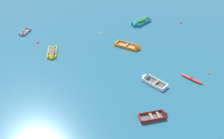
% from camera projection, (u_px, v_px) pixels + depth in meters
% --- Properties ---
extents(rowboat_maroon_far_back, '(3.22, 1.43, 1.06)m').
position_uv_depth(rowboat_maroon_far_back, '(159.00, 115.00, 25.74)').
color(rowboat_maroon_far_back, '#4C4C51').
rests_on(rowboat_maroon_far_back, ground_plane).
extents(rowboat_yellow_cluster_outer, '(1.24, 3.65, 1.11)m').
position_uv_depth(rowboat_yellow_cluster_outer, '(52.00, 54.00, 35.81)').
color(rowboat_yellow_cluster_outer, gray).
rests_on(rowboat_yellow_cluster_outer, ground_plane).
extents(rowboat_grey_near_right, '(1.82, 2.99, 0.91)m').
position_uv_depth(rowboat_grey_near_right, '(23.00, 34.00, 41.53)').
color(rowboat_grey_near_right, gray).
rests_on(rowboat_grey_near_right, ground_plane).
extents(rowboat_orange_cluster_inner, '(4.20, 3.68, 1.37)m').
position_uv_depth(rowboat_orange_cluster_inner, '(134.00, 48.00, 37.56)').
color(rowboat_orange_cluster_inner, '#99754C').
rests_on(rowboat_orange_cluster_inner, ground_plane).
extents(rowboat_turquoise_far_right, '(4.42, 4.02, 1.44)m').
position_uv_depth(rowboat_turquoise_far_right, '(139.00, 22.00, 44.84)').
color(rowboat_turquoise_far_right, '#4C4C51').
rests_on(rowboat_turquoise_far_right, ground_plane).
extents(kayak_red_center, '(2.24, 2.79, 0.29)m').
position_uv_depth(kayak_red_center, '(192.00, 79.00, 31.08)').
color(kayak_red_center, red).
rests_on(kayak_red_center, ground_plane).
extents(rowboat_white_midfield_right, '(3.14, 3.60, 1.19)m').
position_uv_depth(rowboat_white_midfield_right, '(149.00, 79.00, 30.85)').
color(rowboat_white_midfield_right, '#4C4C51').
rests_on(rowboat_white_midfield_right, ground_plane).
extents(mooring_buoy_central, '(0.40, 0.40, 0.40)m').
position_uv_depth(mooring_buoy_central, '(181.00, 23.00, 45.47)').
color(mooring_buoy_central, red).
rests_on(mooring_buoy_central, ground_plane).
extents(mooring_buoy_trailing, '(0.34, 0.34, 0.34)m').
position_uv_depth(mooring_buoy_trailing, '(102.00, 34.00, 41.90)').
color(mooring_buoy_trailing, yellow).
rests_on(mooring_buoy_trailing, ground_plane).
extents(mooring_buoy_far_field, '(0.30, 0.30, 0.30)m').
position_uv_depth(mooring_buoy_far_field, '(209.00, 74.00, 32.23)').
color(mooring_buoy_far_field, red).
rests_on(mooring_buoy_far_field, ground_plane).
extents(mooring_buoy_midfield, '(0.43, 0.43, 0.43)m').
position_uv_depth(mooring_buoy_midfield, '(38.00, 43.00, 39.20)').
color(mooring_buoy_midfield, red).
rests_on(mooring_buoy_midfield, ground_plane).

